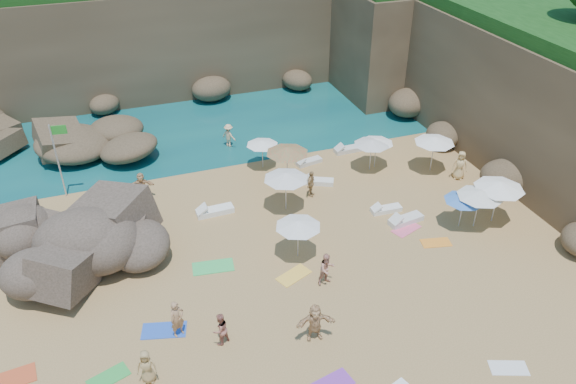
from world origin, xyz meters
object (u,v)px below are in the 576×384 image
object	(u,v)px
lounger_0	(215,211)
parasol_0	(262,143)
parasol_2	(377,141)
person_stand_3	(311,184)
person_stand_4	(460,165)
flag_pole	(58,152)
person_stand_5	(141,185)
rock_outcrop	(66,261)
person_stand_2	(229,136)
parasol_1	(286,176)
person_stand_1	(220,329)

from	to	relation	value
lounger_0	parasol_0	bearing A→B (deg)	42.97
parasol_2	person_stand_3	bearing A→B (deg)	-160.38
person_stand_4	flag_pole	bearing A→B (deg)	-159.04
lounger_0	person_stand_5	bearing A→B (deg)	136.75
flag_pole	parasol_2	distance (m)	18.20
parasol_0	rock_outcrop	bearing A→B (deg)	-154.68
parasol_2	lounger_0	xyz separation A→B (m)	(-10.50, -1.68, -1.65)
person_stand_3	person_stand_5	world-z (taller)	person_stand_3
person_stand_2	person_stand_4	bearing A→B (deg)	-162.95
parasol_0	person_stand_5	distance (m)	7.55
rock_outcrop	person_stand_3	bearing A→B (deg)	6.40
parasol_1	person_stand_4	xyz separation A→B (m)	(10.80, -0.40, -1.20)
parasol_0	person_stand_5	world-z (taller)	parasol_0
flag_pole	person_stand_3	world-z (taller)	flag_pole
flag_pole	person_stand_4	bearing A→B (deg)	-14.76
parasol_1	lounger_0	world-z (taller)	parasol_1
person_stand_1	person_stand_3	size ratio (longest dim) A/B	0.95
flag_pole	person_stand_3	size ratio (longest dim) A/B	2.84
rock_outcrop	flag_pole	world-z (taller)	flag_pole
rock_outcrop	parasol_0	xyz separation A→B (m)	(11.69, 5.53, 1.70)
person_stand_2	rock_outcrop	bearing A→B (deg)	93.48
parasol_1	parasol_2	bearing A→B (deg)	20.77
flag_pole	person_stand_3	xyz separation A→B (m)	(13.01, -4.62, -2.07)
person_stand_3	parasol_0	bearing A→B (deg)	64.38
person_stand_5	person_stand_4	bearing A→B (deg)	-3.48
flag_pole	person_stand_2	size ratio (longest dim) A/B	2.84
rock_outcrop	person_stand_5	world-z (taller)	rock_outcrop
parasol_2	person_stand_2	world-z (taller)	parasol_2
rock_outcrop	parasol_2	size ratio (longest dim) A/B	3.83
parasol_2	person_stand_4	distance (m)	5.12
lounger_0	person_stand_3	bearing A→B (deg)	-2.78
person_stand_1	person_stand_4	world-z (taller)	person_stand_4
lounger_0	person_stand_2	xyz separation A→B (m)	(2.71, 7.34, 0.63)
parasol_0	person_stand_2	distance (m)	3.72
parasol_2	person_stand_5	bearing A→B (deg)	174.42
rock_outcrop	person_stand_4	bearing A→B (deg)	0.79
parasol_2	person_stand_5	xyz separation A→B (m)	(-13.97, 1.36, -1.05)
person_stand_2	person_stand_3	distance (m)	7.95
person_stand_2	person_stand_4	xyz separation A→B (m)	(11.88, -8.61, 0.11)
parasol_0	person_stand_2	xyz separation A→B (m)	(-1.26, 3.38, -0.91)
flag_pole	person_stand_4	world-z (taller)	flag_pole
parasol_1	person_stand_2	world-z (taller)	parasol_1
parasol_1	person_stand_1	distance (m)	10.11
rock_outcrop	person_stand_4	size ratio (longest dim) A/B	4.44
rock_outcrop	parasol_0	bearing A→B (deg)	25.32
lounger_0	person_stand_5	world-z (taller)	person_stand_5
person_stand_4	person_stand_1	bearing A→B (deg)	-118.83
flag_pole	parasol_0	xyz separation A→B (m)	(11.42, -0.58, -1.16)
person_stand_4	person_stand_5	xyz separation A→B (m)	(-18.05, 4.31, -0.14)
rock_outcrop	lounger_0	bearing A→B (deg)	11.49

